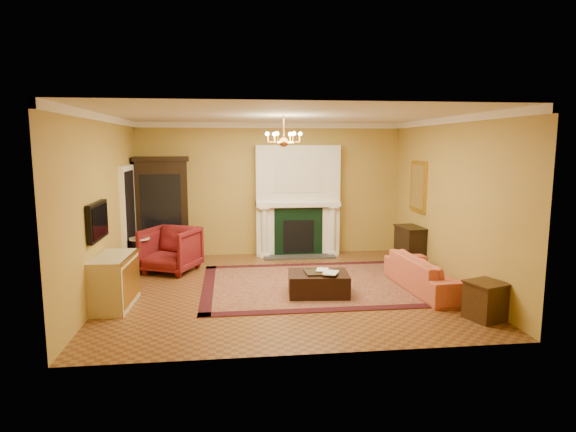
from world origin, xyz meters
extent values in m
cube|color=brown|center=(0.00, 0.00, -0.01)|extent=(6.00, 5.50, 0.02)
cube|color=silver|center=(0.00, 0.00, 3.01)|extent=(6.00, 5.50, 0.02)
cube|color=#B59D41|center=(0.00, 2.76, 1.50)|extent=(6.00, 0.02, 3.00)
cube|color=#B59D41|center=(0.00, -2.76, 1.50)|extent=(6.00, 0.02, 3.00)
cube|color=#B59D41|center=(-3.01, 0.00, 1.50)|extent=(0.02, 5.50, 3.00)
cube|color=#B59D41|center=(3.01, 0.00, 1.50)|extent=(0.02, 5.50, 3.00)
cube|color=white|center=(0.60, 2.59, 1.25)|extent=(1.90, 0.32, 2.50)
cube|color=silver|center=(0.60, 2.42, 1.85)|extent=(1.10, 0.01, 0.80)
cube|color=black|center=(0.60, 2.42, 0.55)|extent=(1.10, 0.02, 1.10)
cube|color=black|center=(0.60, 2.42, 0.45)|extent=(0.70, 0.02, 0.75)
cube|color=#333333|center=(0.60, 2.30, 0.02)|extent=(1.60, 0.50, 0.04)
cube|color=white|center=(0.60, 2.53, 1.18)|extent=(1.90, 0.44, 0.10)
cylinder|color=white|center=(-0.18, 2.41, 0.59)|extent=(0.14, 0.14, 1.18)
cylinder|color=white|center=(1.38, 2.41, 0.59)|extent=(0.14, 0.14, 1.18)
cube|color=white|center=(0.00, 2.71, 2.94)|extent=(6.00, 0.08, 0.12)
cube|color=white|center=(-2.96, 0.00, 2.94)|extent=(0.08, 5.50, 0.12)
cube|color=white|center=(2.96, 0.00, 2.94)|extent=(0.08, 5.50, 0.12)
cube|color=white|center=(-2.96, 1.70, 1.05)|extent=(0.08, 1.05, 2.10)
cube|color=black|center=(-2.92, 1.70, 1.02)|extent=(0.02, 0.85, 1.95)
cube|color=black|center=(-2.95, -0.60, 1.35)|extent=(0.08, 0.95, 0.58)
cube|color=black|center=(-2.90, -0.60, 1.35)|extent=(0.01, 0.85, 0.48)
cube|color=gold|center=(2.97, 1.40, 1.65)|extent=(0.05, 0.76, 1.05)
cube|color=white|center=(2.94, 1.40, 1.65)|extent=(0.01, 0.62, 0.90)
cylinder|color=gold|center=(0.00, 0.00, 2.80)|extent=(0.03, 0.03, 0.40)
sphere|color=gold|center=(0.00, 0.00, 2.55)|extent=(0.16, 0.16, 0.16)
sphere|color=#FFE5B2|center=(0.28, 0.00, 2.69)|extent=(0.07, 0.07, 0.07)
sphere|color=#FFE5B2|center=(0.14, 0.24, 2.69)|extent=(0.07, 0.07, 0.07)
sphere|color=#FFE5B2|center=(-0.14, 0.24, 2.69)|extent=(0.07, 0.07, 0.07)
sphere|color=#FFE5B2|center=(-0.28, 0.00, 2.69)|extent=(0.07, 0.07, 0.07)
sphere|color=#FFE5B2|center=(-0.14, -0.24, 2.69)|extent=(0.07, 0.07, 0.07)
sphere|color=#FFE5B2|center=(0.14, -0.24, 2.69)|extent=(0.07, 0.07, 0.07)
cube|color=#44100E|center=(0.57, 0.15, 0.01)|extent=(4.01, 3.01, 0.02)
cube|color=black|center=(-2.39, 2.49, 1.08)|extent=(1.12, 0.58, 2.16)
imported|color=maroon|center=(-2.11, 1.36, 0.49)|extent=(1.24, 1.21, 0.98)
cylinder|color=black|center=(-2.70, 1.33, 0.02)|extent=(0.28, 0.28, 0.04)
cylinder|color=black|center=(-2.70, 1.33, 0.35)|extent=(0.06, 0.06, 0.63)
cylinder|color=white|center=(-2.70, 1.33, 0.69)|extent=(0.39, 0.39, 0.03)
cube|color=beige|center=(-2.73, -0.67, 0.41)|extent=(0.56, 1.11, 0.81)
imported|color=#C6633E|center=(2.46, -0.44, 0.40)|extent=(0.74, 2.06, 0.79)
cube|color=#3D2610|center=(2.72, -1.89, 0.27)|extent=(0.58, 0.58, 0.53)
cube|color=black|center=(2.78, 1.23, 0.40)|extent=(0.47, 0.75, 0.80)
cube|color=black|center=(0.53, -0.48, 0.20)|extent=(1.05, 0.81, 0.37)
cube|color=black|center=(0.54, -0.51, 0.40)|extent=(0.50, 0.40, 0.03)
imported|color=gray|center=(0.50, -0.44, 0.55)|extent=(0.19, 0.08, 0.26)
imported|color=gray|center=(0.59, -0.62, 0.57)|extent=(0.22, 0.12, 0.31)
cylinder|color=gray|center=(-0.06, 2.53, 1.27)|extent=(0.10, 0.10, 0.08)
cone|color=#0E340F|center=(-0.06, 2.53, 1.47)|extent=(0.15, 0.15, 0.32)
cylinder|color=gray|center=(1.20, 2.53, 1.28)|extent=(0.11, 0.11, 0.09)
cone|color=#0E340F|center=(1.20, 2.53, 1.49)|extent=(0.16, 0.16, 0.35)
camera|label=1|loc=(-0.91, -8.18, 2.51)|focal=30.00mm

